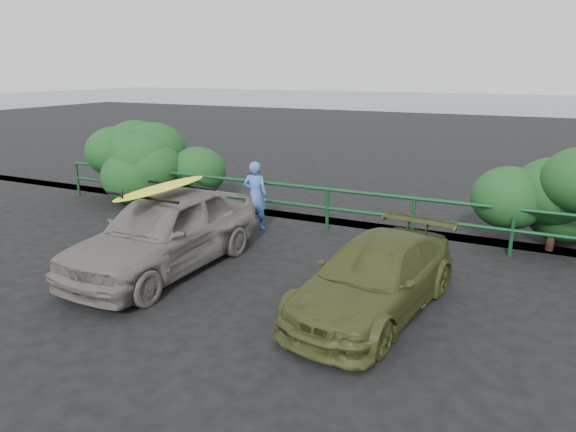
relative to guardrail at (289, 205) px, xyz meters
name	(u,v)px	position (x,y,z in m)	size (l,w,h in m)	color
ground	(155,308)	(0.00, -5.00, -0.52)	(80.00, 80.00, 0.00)	black
ocean	(490,101)	(0.00, 55.00, -0.52)	(200.00, 200.00, 0.00)	slate
guardrail	(289,205)	(0.00, 0.00, 0.00)	(14.00, 0.08, 1.04)	#12401F
shrub_left	(143,168)	(-4.80, 0.40, 0.44)	(3.20, 2.40, 1.92)	#1A491C
shrub_right	(516,202)	(5.00, 0.50, 0.50)	(3.20, 2.40, 2.05)	#1A491C
sedan	(165,231)	(-0.88, -3.55, 0.23)	(1.77, 4.40, 1.50)	slate
olive_vehicle	(375,278)	(3.19, -3.59, 0.04)	(1.58, 3.89, 1.13)	#3E431E
man	(255,195)	(-0.60, -0.57, 0.29)	(0.59, 0.39, 1.63)	#3D6BB8
roof_rack	(162,191)	(-0.88, -3.55, 1.01)	(1.62, 1.13, 0.05)	black
surfboard	(162,188)	(-0.88, -3.55, 1.07)	(0.50, 2.40, 0.07)	yellow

